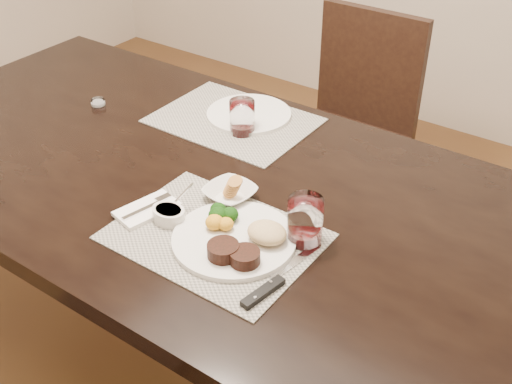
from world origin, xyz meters
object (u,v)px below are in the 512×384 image
Objects in this scene: chair_far at (353,119)px; cracker_bowl at (230,193)px; dinner_plate at (238,238)px; wine_glass_near at (305,223)px; steak_knife at (272,284)px; far_plate at (249,114)px.

chair_far reaches higher than cracker_bowl.
wine_glass_near reaches higher than dinner_plate.
steak_knife reaches higher than far_plate.
chair_far reaches higher than dinner_plate.
dinner_plate is 0.16m from steak_knife.
dinner_plate is (0.28, -1.11, 0.27)m from chair_far.
far_plate is at bearing 138.80° from steak_knife.
cracker_bowl is 0.52× the size of far_plate.
cracker_bowl is at bearing -60.33° from far_plate.
steak_knife is 1.03× the size of far_plate.
cracker_bowl is at bearing 171.65° from wine_glass_near.
wine_glass_near is (-0.03, 0.17, 0.04)m from steak_knife.
cracker_bowl is 0.24m from wine_glass_near.
dinner_plate is at bearing -76.01° from chair_far.
chair_far is 1.12m from wine_glass_near.
chair_far is 3.40× the size of steak_knife.
chair_far is 1.17m from dinner_plate.
wine_glass_near is at bearing -42.51° from far_plate.
chair_far reaches higher than wine_glass_near.
far_plate is at bearing 104.46° from dinner_plate.
chair_far is 8.13× the size of wine_glass_near.
dinner_plate is 1.10× the size of far_plate.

